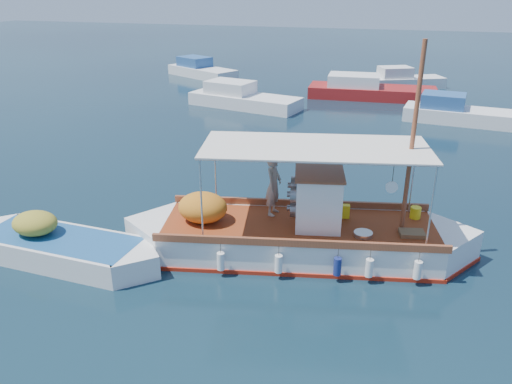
# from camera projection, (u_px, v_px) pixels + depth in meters

# --- Properties ---
(ground) EXTENTS (160.00, 160.00, 0.00)m
(ground) POSITION_uv_depth(u_px,v_px,m) (290.00, 239.00, 15.83)
(ground) COLOR black
(ground) RESTS_ON ground
(fishing_caique) EXTENTS (10.34, 4.37, 6.44)m
(fishing_caique) POSITION_uv_depth(u_px,v_px,m) (296.00, 236.00, 14.82)
(fishing_caique) COLOR white
(fishing_caique) RESTS_ON ground
(dinghy) EXTENTS (6.52, 2.04, 1.59)m
(dinghy) POSITION_uv_depth(u_px,v_px,m) (60.00, 249.00, 14.57)
(dinghy) COLOR white
(dinghy) RESTS_ON ground
(bg_boat_nw) EXTENTS (7.70, 3.96, 1.80)m
(bg_boat_nw) POSITION_uv_depth(u_px,v_px,m) (242.00, 99.00, 32.55)
(bg_boat_nw) COLOR silver
(bg_boat_nw) RESTS_ON ground
(bg_boat_n) EXTENTS (8.88, 3.34, 1.80)m
(bg_boat_n) POSITION_uv_depth(u_px,v_px,m) (368.00, 91.00, 35.06)
(bg_boat_n) COLOR maroon
(bg_boat_n) RESTS_ON ground
(bg_boat_ne) EXTENTS (6.13, 2.87, 1.80)m
(bg_boat_ne) POSITION_uv_depth(u_px,v_px,m) (454.00, 114.00, 28.99)
(bg_boat_ne) COLOR silver
(bg_boat_ne) RESTS_ON ground
(bg_boat_far_w) EXTENTS (7.04, 5.20, 1.80)m
(bg_boat_far_w) POSITION_uv_depth(u_px,v_px,m) (201.00, 71.00, 43.08)
(bg_boat_far_w) COLOR silver
(bg_boat_far_w) RESTS_ON ground
(bg_boat_far_n) EXTENTS (6.16, 4.34, 1.80)m
(bg_boat_far_n) POSITION_uv_depth(u_px,v_px,m) (403.00, 81.00, 38.51)
(bg_boat_far_n) COLOR silver
(bg_boat_far_n) RESTS_ON ground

